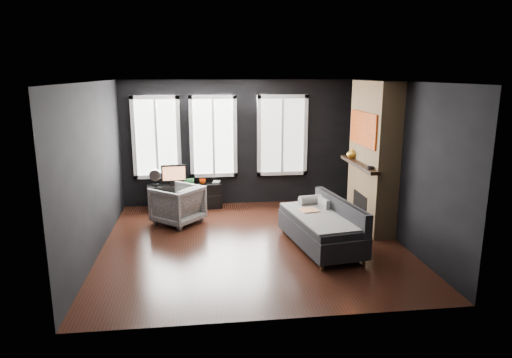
{
  "coord_description": "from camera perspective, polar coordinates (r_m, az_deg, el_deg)",
  "views": [
    {
      "loc": [
        -0.85,
        -7.29,
        2.83
      ],
      "look_at": [
        0.1,
        0.3,
        1.05
      ],
      "focal_mm": 32.0,
      "sensor_mm": 36.0,
      "label": 1
    }
  ],
  "objects": [
    {
      "name": "wall_left",
      "position": [
        7.62,
        -19.51,
        1.14
      ],
      "size": [
        0.02,
        5.0,
        2.7
      ],
      "primitive_type": "cube",
      "color": "black",
      "rests_on": "ground"
    },
    {
      "name": "desk_fan",
      "position": [
        9.76,
        -12.49,
        0.22
      ],
      "size": [
        0.26,
        0.26,
        0.35
      ],
      "primitive_type": null,
      "rotation": [
        0.0,
        0.0,
        -0.07
      ],
      "color": "gray",
      "rests_on": "media_console"
    },
    {
      "name": "sofa",
      "position": [
        7.63,
        8.1,
        -5.6
      ],
      "size": [
        1.21,
        1.99,
        0.8
      ],
      "primitive_type": null,
      "rotation": [
        0.0,
        0.0,
        0.16
      ],
      "color": "black",
      "rests_on": "floor"
    },
    {
      "name": "ceiling",
      "position": [
        7.34,
        -0.49,
        12.09
      ],
      "size": [
        5.0,
        5.0,
        0.0
      ],
      "primitive_type": "plane",
      "color": "white",
      "rests_on": "ground"
    },
    {
      "name": "stripe_pillow",
      "position": [
        7.97,
        8.44,
        -3.46
      ],
      "size": [
        0.14,
        0.3,
        0.3
      ],
      "primitive_type": "cube",
      "rotation": [
        0.0,
        0.0,
        0.25
      ],
      "color": "gray",
      "rests_on": "sofa"
    },
    {
      "name": "monitor",
      "position": [
        9.76,
        -10.22,
        0.71
      ],
      "size": [
        0.55,
        0.16,
        0.48
      ],
      "primitive_type": null,
      "rotation": [
        0.0,
        0.0,
        0.08
      ],
      "color": "black",
      "rests_on": "media_console"
    },
    {
      "name": "mug",
      "position": [
        9.76,
        -6.7,
        -0.22
      ],
      "size": [
        0.13,
        0.1,
        0.13
      ],
      "primitive_type": "imported",
      "rotation": [
        0.0,
        0.0,
        0.0
      ],
      "color": "#E33A04",
      "rests_on": "media_console"
    },
    {
      "name": "floor",
      "position": [
        7.86,
        -0.45,
        -7.99
      ],
      "size": [
        5.0,
        5.0,
        0.0
      ],
      "primitive_type": "plane",
      "color": "black",
      "rests_on": "ground"
    },
    {
      "name": "storage_box",
      "position": [
        9.78,
        -8.36,
        -0.31
      ],
      "size": [
        0.21,
        0.14,
        0.11
      ],
      "primitive_type": "cube",
      "rotation": [
        0.0,
        0.0,
        0.08
      ],
      "color": "#32803F",
      "rests_on": "media_console"
    },
    {
      "name": "wall_right",
      "position": [
        8.16,
        17.26,
        2.06
      ],
      "size": [
        0.02,
        5.0,
        2.7
      ],
      "primitive_type": "cube",
      "color": "black",
      "rests_on": "ground"
    },
    {
      "name": "wall_back",
      "position": [
        9.93,
        -2.16,
        4.53
      ],
      "size": [
        5.0,
        0.02,
        2.7
      ],
      "primitive_type": "cube",
      "color": "black",
      "rests_on": "ground"
    },
    {
      "name": "fireplace",
      "position": [
        8.62,
        14.43,
        2.81
      ],
      "size": [
        0.7,
        1.62,
        2.7
      ],
      "primitive_type": null,
      "color": "#93724C",
      "rests_on": "floor"
    },
    {
      "name": "mantel_clock",
      "position": [
        8.05,
        14.15,
        1.39
      ],
      "size": [
        0.13,
        0.13,
        0.04
      ],
      "primitive_type": "cylinder",
      "rotation": [
        0.0,
        0.0,
        0.01
      ],
      "color": "black",
      "rests_on": "fireplace"
    },
    {
      "name": "armchair",
      "position": [
        8.86,
        -9.8,
        -2.95
      ],
      "size": [
        1.08,
        1.09,
        0.82
      ],
      "primitive_type": "imported",
      "rotation": [
        0.0,
        0.0,
        -2.28
      ],
      "color": "silver",
      "rests_on": "floor"
    },
    {
      "name": "media_console",
      "position": [
        9.87,
        -8.93,
        -2.12
      ],
      "size": [
        1.58,
        0.64,
        0.53
      ],
      "primitive_type": null,
      "rotation": [
        0.0,
        0.0,
        0.1
      ],
      "color": "black",
      "rests_on": "floor"
    },
    {
      "name": "mantel_vase",
      "position": [
        8.95,
        11.88,
        3.17
      ],
      "size": [
        0.24,
        0.25,
        0.2
      ],
      "primitive_type": "imported",
      "rotation": [
        0.0,
        0.0,
        -0.26
      ],
      "color": "#C98B24",
      "rests_on": "fireplace"
    },
    {
      "name": "book",
      "position": [
        9.88,
        -5.43,
        0.22
      ],
      "size": [
        0.16,
        0.04,
        0.21
      ],
      "primitive_type": "imported",
      "rotation": [
        0.0,
        0.0,
        -0.17
      ],
      "color": "tan",
      "rests_on": "media_console"
    },
    {
      "name": "windows",
      "position": [
        9.76,
        -4.87,
        10.42
      ],
      "size": [
        4.0,
        0.16,
        1.76
      ],
      "primitive_type": null,
      "color": "white",
      "rests_on": "wall_back"
    }
  ]
}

